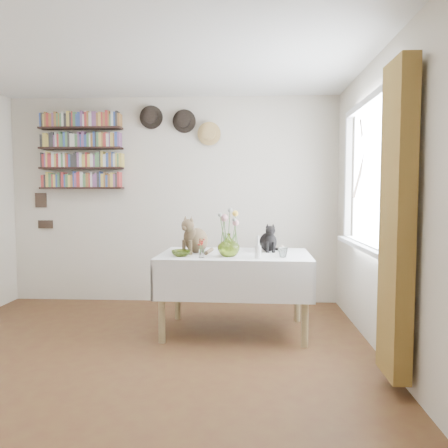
# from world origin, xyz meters

# --- Properties ---
(room) EXTENTS (4.08, 4.58, 2.58)m
(room) POSITION_xyz_m (0.00, 0.00, 1.25)
(room) COLOR brown
(room) RESTS_ON ground
(window) EXTENTS (0.12, 1.52, 1.32)m
(window) POSITION_xyz_m (1.97, 0.80, 1.40)
(window) COLOR white
(window) RESTS_ON room
(curtain) EXTENTS (0.12, 0.38, 2.10)m
(curtain) POSITION_xyz_m (1.90, -0.12, 1.15)
(curtain) COLOR brown
(curtain) RESTS_ON room
(dining_table) EXTENTS (1.45, 0.96, 0.76)m
(dining_table) POSITION_xyz_m (0.79, 1.07, 0.57)
(dining_table) COLOR white
(dining_table) RESTS_ON room
(tabby_cat) EXTENTS (0.37, 0.39, 0.37)m
(tabby_cat) POSITION_xyz_m (0.42, 1.13, 0.94)
(tabby_cat) COLOR brown
(tabby_cat) RESTS_ON dining_table
(black_cat) EXTENTS (0.22, 0.27, 0.29)m
(black_cat) POSITION_xyz_m (1.12, 1.26, 0.90)
(black_cat) COLOR black
(black_cat) RESTS_ON dining_table
(flower_vase) EXTENTS (0.27, 0.27, 0.21)m
(flower_vase) POSITION_xyz_m (0.74, 0.88, 0.87)
(flower_vase) COLOR #A2C047
(flower_vase) RESTS_ON dining_table
(green_bowl) EXTENTS (0.22, 0.22, 0.06)m
(green_bowl) POSITION_xyz_m (0.30, 0.86, 0.79)
(green_bowl) COLOR #A2C047
(green_bowl) RESTS_ON dining_table
(drinking_glass) EXTENTS (0.12, 0.12, 0.09)m
(drinking_glass) POSITION_xyz_m (1.23, 0.85, 0.80)
(drinking_glass) COLOR white
(drinking_glass) RESTS_ON dining_table
(candlestick) EXTENTS (0.06, 0.06, 0.20)m
(candlestick) POSITION_xyz_m (1.00, 0.76, 0.83)
(candlestick) COLOR white
(candlestick) RESTS_ON dining_table
(berry_jar) EXTENTS (0.05, 0.05, 0.19)m
(berry_jar) POSITION_xyz_m (0.50, 0.79, 0.85)
(berry_jar) COLOR white
(berry_jar) RESTS_ON dining_table
(porcelain_figurine) EXTENTS (0.05, 0.05, 0.09)m
(porcelain_figurine) POSITION_xyz_m (1.24, 1.01, 0.80)
(porcelain_figurine) COLOR white
(porcelain_figurine) RESTS_ON dining_table
(flower_bouquet) EXTENTS (0.17, 0.13, 0.39)m
(flower_bouquet) POSITION_xyz_m (0.74, 0.89, 1.10)
(flower_bouquet) COLOR #4C7233
(flower_bouquet) RESTS_ON flower_vase
(bookshelf_unit) EXTENTS (1.00, 0.16, 0.91)m
(bookshelf_unit) POSITION_xyz_m (-1.10, 2.16, 1.84)
(bookshelf_unit) COLOR black
(bookshelf_unit) RESTS_ON room
(wall_hats) EXTENTS (0.98, 0.09, 0.48)m
(wall_hats) POSITION_xyz_m (0.12, 2.19, 2.17)
(wall_hats) COLOR black
(wall_hats) RESTS_ON room
(wall_art_plaques) EXTENTS (0.21, 0.02, 0.44)m
(wall_art_plaques) POSITION_xyz_m (-1.63, 2.23, 1.12)
(wall_art_plaques) COLOR #38281E
(wall_art_plaques) RESTS_ON room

